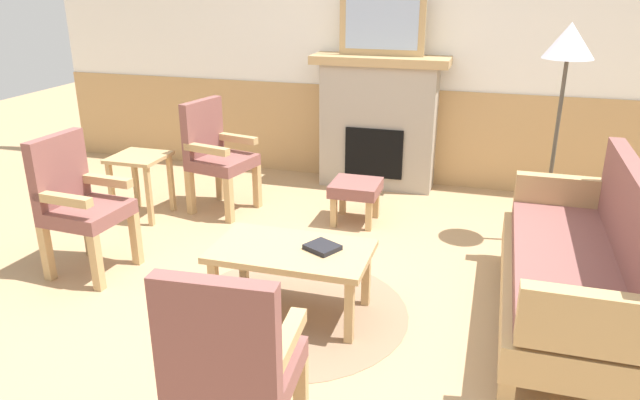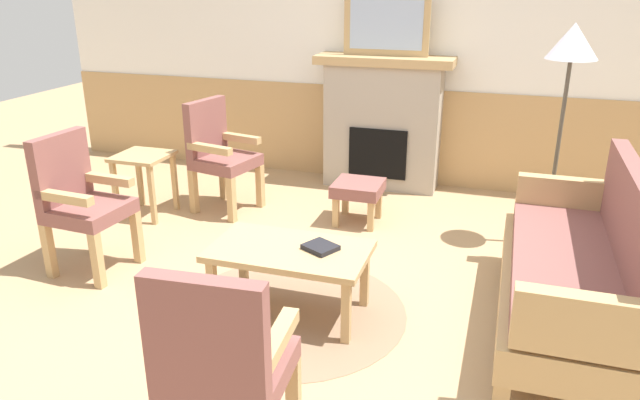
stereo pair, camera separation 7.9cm
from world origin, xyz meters
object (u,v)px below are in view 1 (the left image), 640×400
book_on_table (322,247)px  footstool (356,190)px  framed_picture (382,25)px  armchair_by_window_left (77,199)px  armchair_near_fireplace (215,151)px  armchair_front_left (231,364)px  floor_lamp_by_couch (568,55)px  couch (576,267)px  coffee_table (291,256)px  side_table (140,168)px  fireplace (378,121)px

book_on_table → footstool: (-0.15, 1.51, -0.17)m
framed_picture → armchair_by_window_left: bearing=-123.6°
armchair_near_fireplace → armchair_front_left: same height
book_on_table → framed_picture: bearing=93.9°
footstool → floor_lamp_by_couch: 1.91m
couch → coffee_table: couch is taller
armchair_near_fireplace → floor_lamp_by_couch: 2.92m
footstool → book_on_table: bearing=-84.3°
framed_picture → coffee_table: size_ratio=0.83×
footstool → couch: bearing=-37.6°
couch → book_on_table: couch is taller
side_table → armchair_near_fireplace: bearing=31.2°
fireplace → armchair_near_fireplace: bearing=-139.1°
floor_lamp_by_couch → armchair_near_fireplace: bearing=-178.2°
fireplace → coffee_table: bearing=-90.3°
coffee_table → side_table: side_table is taller
book_on_table → footstool: size_ratio=0.46×
coffee_table → armchair_front_left: size_ratio=0.98×
coffee_table → side_table: (-1.78, 1.16, 0.05)m
fireplace → armchair_by_window_left: size_ratio=1.33×
framed_picture → coffee_table: bearing=-90.3°
fireplace → floor_lamp_by_couch: 1.99m
coffee_table → floor_lamp_by_couch: (1.55, 1.58, 1.06)m
couch → book_on_table: 1.48m
footstool → armchair_by_window_left: armchair_by_window_left is taller
armchair_near_fireplace → armchair_front_left: size_ratio=1.00×
coffee_table → side_table: size_ratio=1.75×
side_table → footstool: bearing=12.2°
couch → fireplace: bearing=125.8°
armchair_by_window_left → armchair_front_left: (1.80, -1.41, 0.00)m
armchair_near_fireplace → armchair_by_window_left: (-0.38, -1.36, 0.00)m
framed_picture → couch: 3.01m
coffee_table → armchair_near_fireplace: armchair_near_fireplace is taller
framed_picture → armchair_front_left: framed_picture is taller
couch → side_table: (-3.42, 0.85, 0.04)m
armchair_front_left → book_on_table: bearing=90.5°
framed_picture → armchair_front_left: (0.18, -3.85, -1.02)m
couch → coffee_table: size_ratio=1.88×
couch → side_table: couch is taller
fireplace → floor_lamp_by_couch: (1.54, -0.98, 0.80)m
fireplace → armchair_by_window_left: bearing=-123.6°
book_on_table → floor_lamp_by_couch: floor_lamp_by_couch is taller
footstool → armchair_near_fireplace: armchair_near_fireplace is taller
side_table → floor_lamp_by_couch: (3.33, 0.42, 1.02)m
couch → framed_picture: bearing=125.8°
footstool → side_table: bearing=-167.8°
fireplace → armchair_near_fireplace: 1.64m
book_on_table → armchair_front_left: armchair_front_left is taller
couch → armchair_front_left: 2.16m
coffee_table → footstool: size_ratio=2.40×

